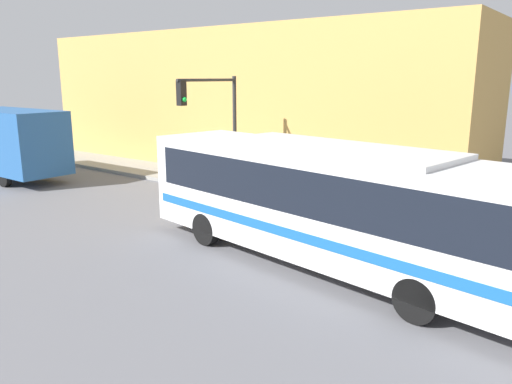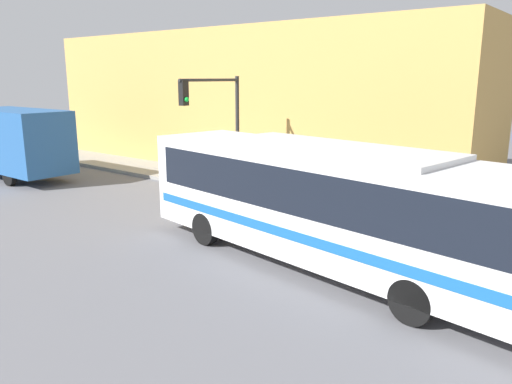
# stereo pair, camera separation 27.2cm
# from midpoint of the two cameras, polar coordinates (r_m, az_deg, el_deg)

# --- Properties ---
(ground_plane) EXTENTS (120.00, 120.00, 0.00)m
(ground_plane) POSITION_cam_midpoint_polar(r_m,az_deg,el_deg) (12.17, 17.36, -10.31)
(ground_plane) COLOR slate
(sidewalk) EXTENTS (2.89, 70.00, 0.16)m
(sidewalk) POSITION_cam_midpoint_polar(r_m,az_deg,el_deg) (29.17, -17.65, 3.30)
(sidewalk) COLOR gray
(sidewalk) RESTS_ON ground_plane
(building_facade) EXTENTS (6.00, 24.49, 7.00)m
(building_facade) POSITION_cam_midpoint_polar(r_m,az_deg,el_deg) (26.95, -1.65, 10.47)
(building_facade) COLOR tan
(building_facade) RESTS_ON ground_plane
(city_bus) EXTENTS (4.20, 11.39, 3.09)m
(city_bus) POSITION_cam_midpoint_polar(r_m,az_deg,el_deg) (12.42, 7.68, -0.70)
(city_bus) COLOR white
(city_bus) RESTS_ON ground_plane
(delivery_truck) EXTENTS (2.45, 8.31, 3.24)m
(delivery_truck) POSITION_cam_midpoint_polar(r_m,az_deg,el_deg) (26.51, -27.26, 5.20)
(delivery_truck) COLOR #265999
(delivery_truck) RESTS_ON ground_plane
(fire_hydrant) EXTENTS (0.23, 0.32, 0.72)m
(fire_hydrant) POSITION_cam_midpoint_polar(r_m,az_deg,el_deg) (17.27, 16.45, -1.50)
(fire_hydrant) COLOR #999999
(fire_hydrant) RESTS_ON sidewalk
(traffic_light_pole) EXTENTS (3.28, 0.35, 4.57)m
(traffic_light_pole) POSITION_cam_midpoint_polar(r_m,az_deg,el_deg) (19.82, -5.11, 9.04)
(traffic_light_pole) COLOR #2D2D2D
(traffic_light_pole) RESTS_ON sidewalk
(parking_meter) EXTENTS (0.14, 0.14, 1.41)m
(parking_meter) POSITION_cam_midpoint_polar(r_m,az_deg,el_deg) (20.44, -1.52, 2.91)
(parking_meter) COLOR #2D2D2D
(parking_meter) RESTS_ON sidewalk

